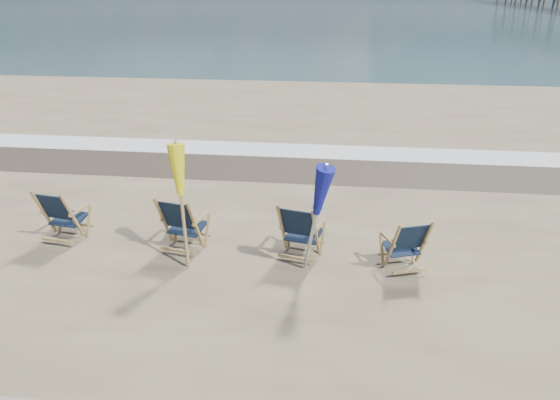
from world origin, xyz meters
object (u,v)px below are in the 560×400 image
(beach_chair_3, at_px, (424,244))
(umbrella_blue, at_px, (314,191))
(beach_chair_2, at_px, (316,235))
(beach_chair_1, at_px, (195,227))
(beach_chair_0, at_px, (73,218))
(umbrella_yellow, at_px, (180,178))

(beach_chair_3, xyz_separation_m, umbrella_blue, (-1.82, -0.33, 0.98))
(beach_chair_2, height_order, umbrella_blue, umbrella_blue)
(beach_chair_1, xyz_separation_m, beach_chair_2, (2.10, -0.02, -0.01))
(beach_chair_0, bearing_deg, umbrella_blue, -177.95)
(beach_chair_0, relative_size, beach_chair_3, 1.09)
(beach_chair_2, bearing_deg, umbrella_yellow, 21.43)
(umbrella_yellow, relative_size, umbrella_blue, 1.06)
(beach_chair_0, xyz_separation_m, umbrella_blue, (4.41, -0.55, 0.93))
(beach_chair_1, relative_size, umbrella_blue, 0.56)
(umbrella_yellow, bearing_deg, beach_chair_0, 168.10)
(beach_chair_2, relative_size, umbrella_blue, 0.55)
(beach_chair_3, bearing_deg, umbrella_yellow, -16.43)
(umbrella_yellow, distance_m, umbrella_blue, 2.19)
(beach_chair_1, distance_m, beach_chair_2, 2.10)
(beach_chair_2, distance_m, umbrella_blue, 1.02)
(beach_chair_1, height_order, umbrella_blue, umbrella_blue)
(beach_chair_1, distance_m, umbrella_blue, 2.32)
(beach_chair_1, relative_size, umbrella_yellow, 0.53)
(beach_chair_2, height_order, umbrella_yellow, umbrella_yellow)
(beach_chair_1, bearing_deg, beach_chair_2, -169.40)
(beach_chair_3, xyz_separation_m, umbrella_yellow, (-4.00, -0.25, 1.08))
(beach_chair_0, relative_size, umbrella_blue, 0.55)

